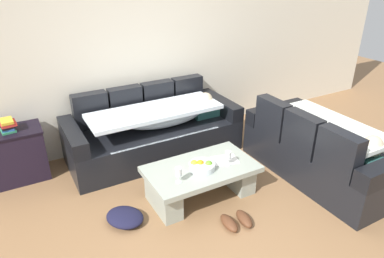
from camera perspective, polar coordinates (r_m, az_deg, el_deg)
ground_plane at (r=3.73m, az=6.15°, el=-14.29°), size 14.00×14.00×0.00m
back_wall at (r=4.87m, az=-8.03°, el=13.22°), size 9.00×0.10×2.70m
couch_along_wall at (r=4.70m, az=-5.97°, el=-0.29°), size 2.25×0.92×0.88m
couch_near_window at (r=4.47m, az=20.34°, el=-3.35°), size 0.92×1.85×0.88m
coffee_table at (r=3.87m, az=1.47°, el=-7.95°), size 1.20×0.68×0.38m
fruit_bowl at (r=3.74m, az=1.61°, el=-6.02°), size 0.28×0.28×0.10m
wine_glass_near_left at (r=3.49m, az=-2.23°, el=-7.08°), size 0.07×0.07×0.17m
wine_glass_near_right at (r=3.79m, az=5.90°, el=-4.34°), size 0.07×0.07×0.17m
open_magazine at (r=3.93m, az=5.39°, el=-5.03°), size 0.32×0.27×0.01m
side_cabinet at (r=4.62m, az=-27.15°, el=-3.90°), size 0.72×0.44×0.64m
book_stack_on_cabinet at (r=4.46m, az=-27.87°, el=0.53°), size 0.19×0.21×0.14m
pair_of_shoes at (r=3.64m, az=7.28°, el=-14.63°), size 0.32×0.30×0.09m
crumpled_garment at (r=3.69m, az=-10.89°, el=-13.96°), size 0.49×0.51×0.12m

